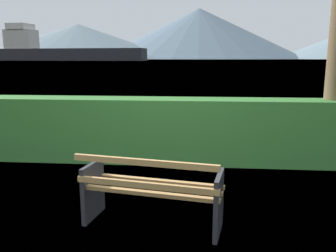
{
  "coord_description": "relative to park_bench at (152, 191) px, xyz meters",
  "views": [
    {
      "loc": [
        0.49,
        -3.68,
        1.89
      ],
      "look_at": [
        0.0,
        1.94,
        0.77
      ],
      "focal_mm": 36.96,
      "sensor_mm": 36.0,
      "label": 1
    }
  ],
  "objects": [
    {
      "name": "ground_plane",
      "position": [
        0.01,
        0.06,
        -0.42
      ],
      "size": [
        1400.0,
        1400.0,
        0.0
      ],
      "primitive_type": "plane",
      "color": "#567A38"
    },
    {
      "name": "park_bench",
      "position": [
        0.0,
        0.0,
        0.0
      ],
      "size": [
        1.65,
        0.84,
        0.87
      ],
      "color": "tan",
      "rests_on": "ground_plane"
    },
    {
      "name": "water_surface",
      "position": [
        0.01,
        306.37,
        -0.42
      ],
      "size": [
        620.0,
        620.0,
        0.0
      ],
      "primitive_type": "plane",
      "color": "#6B8EA3",
      "rests_on": "ground_plane"
    },
    {
      "name": "hedge_row",
      "position": [
        0.01,
        2.56,
        0.16
      ],
      "size": [
        11.31,
        0.67,
        1.17
      ],
      "primitive_type": "cube",
      "color": "#387A33",
      "rests_on": "ground_plane"
    },
    {
      "name": "cargo_ship_large",
      "position": [
        -95.73,
        228.2,
        6.48
      ],
      "size": [
        107.58,
        26.47,
        24.68
      ],
      "color": "#232328",
      "rests_on": "water_surface"
    },
    {
      "name": "distant_hills",
      "position": [
        91.3,
        573.74,
        36.15
      ],
      "size": [
        842.25,
        405.07,
        83.39
      ],
      "color": "slate",
      "rests_on": "ground_plane"
    }
  ]
}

